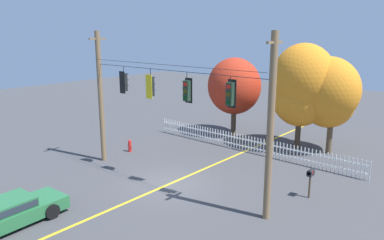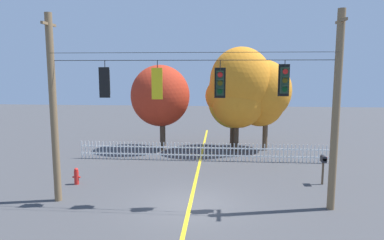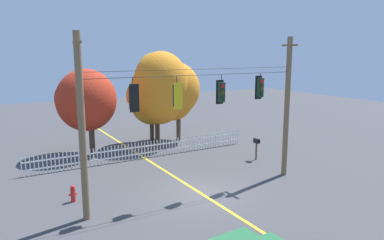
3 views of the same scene
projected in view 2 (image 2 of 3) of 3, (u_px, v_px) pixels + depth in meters
name	position (u px, v px, depth m)	size (l,w,h in m)	color
ground	(190.00, 204.00, 14.36)	(80.00, 80.00, 0.00)	#424244
lane_centerline_stripe	(190.00, 204.00, 14.36)	(0.16, 36.00, 0.01)	gold
signal_support_span	(190.00, 109.00, 13.80)	(11.51, 1.10, 7.72)	brown
traffic_signal_northbound_secondary	(105.00, 82.00, 13.92)	(0.43, 0.38, 1.47)	black
traffic_signal_westbound_side	(158.00, 83.00, 13.75)	(0.43, 0.38, 1.52)	black
traffic_signal_southbound_primary	(220.00, 83.00, 13.57)	(0.43, 0.38, 1.47)	black
traffic_signal_eastbound_side	(284.00, 80.00, 13.36)	(0.43, 0.38, 1.39)	black
white_picket_fence	(202.00, 152.00, 21.25)	(15.17, 0.06, 1.10)	white
autumn_maple_near_fence	(160.00, 95.00, 23.94)	(4.02, 3.93, 5.83)	#473828
autumn_maple_mid	(234.00, 91.00, 23.81)	(3.54, 3.24, 6.87)	#473828
autumn_oak_far_east	(238.00, 91.00, 23.35)	(4.41, 4.42, 6.99)	#473828
autumn_maple_far_west	(261.00, 95.00, 23.73)	(4.10, 3.65, 6.20)	brown
fire_hydrant	(76.00, 176.00, 16.85)	(0.38, 0.22, 0.81)	red
roadside_mailbox	(323.00, 161.00, 16.73)	(0.25, 0.44, 1.43)	brown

